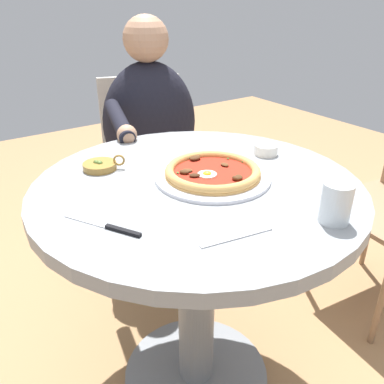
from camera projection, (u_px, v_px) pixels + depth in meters
ground_plane at (196, 376)px, 1.42m from camera, size 6.00×6.00×0.02m
dining_table at (197, 238)px, 1.16m from camera, size 0.89×0.89×0.75m
pizza_on_plate at (213, 173)px, 1.10m from camera, size 0.32×0.32×0.03m
water_glass at (336, 205)px, 0.88m from camera, size 0.07×0.07×0.09m
steak_knife at (113, 228)px, 0.87m from camera, size 0.18×0.11×0.01m
ramekin_capers at (266, 149)px, 1.26m from camera, size 0.07×0.07×0.03m
olive_pan at (100, 165)px, 1.16m from camera, size 0.10×0.11×0.04m
fork_utensil at (237, 237)px, 0.84m from camera, size 0.04×0.17×0.00m
diner_person at (152, 167)px, 1.79m from camera, size 0.47×0.49×1.13m
cafe_chair_diner at (146, 154)px, 1.92m from camera, size 0.54×0.54×0.86m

